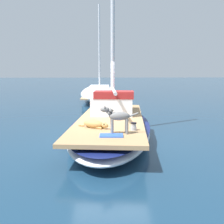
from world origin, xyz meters
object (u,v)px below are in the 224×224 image
at_px(sailboat_main, 111,128).
at_px(dog_tan, 94,124).
at_px(deck_towel, 111,135).
at_px(moored_boat_far_astern, 99,93).
at_px(dog_grey, 118,117).
at_px(deck_winch, 134,127).

bearing_deg(sailboat_main, dog_tan, -107.85).
xyz_separation_m(deck_towel, moored_boat_far_astern, (-0.43, 13.39, -0.13)).
bearing_deg(deck_towel, sailboat_main, 88.45).
height_order(dog_tan, dog_grey, dog_grey).
height_order(sailboat_main, moored_boat_far_astern, moored_boat_far_astern).
bearing_deg(sailboat_main, moored_boat_far_astern, 92.60).
relative_size(dog_tan, deck_towel, 1.54).
distance_m(dog_grey, deck_towel, 0.49).
height_order(deck_winch, deck_towel, deck_winch).
relative_size(sailboat_main, deck_winch, 35.46).
bearing_deg(deck_winch, moored_boat_far_astern, 94.61).
bearing_deg(moored_boat_far_astern, dog_tan, -90.02).
bearing_deg(dog_grey, dog_tan, 129.76).
relative_size(sailboat_main, moored_boat_far_astern, 0.94).
distance_m(deck_winch, moored_boat_far_astern, 12.82).
distance_m(dog_grey, deck_winch, 0.67).
height_order(deck_towel, moored_boat_far_astern, moored_boat_far_astern).
bearing_deg(deck_winch, deck_towel, -134.85).
distance_m(sailboat_main, deck_towel, 2.51).
relative_size(dog_grey, moored_boat_far_astern, 0.12).
height_order(sailboat_main, dog_grey, dog_grey).
bearing_deg(deck_winch, dog_grey, -139.65).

